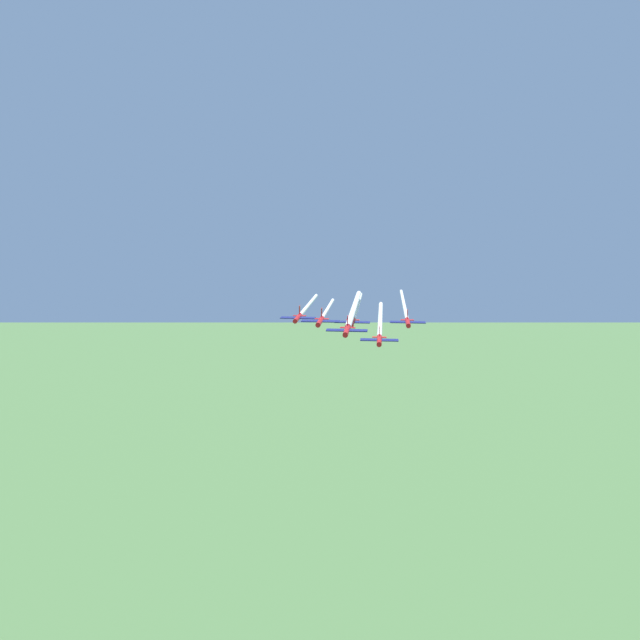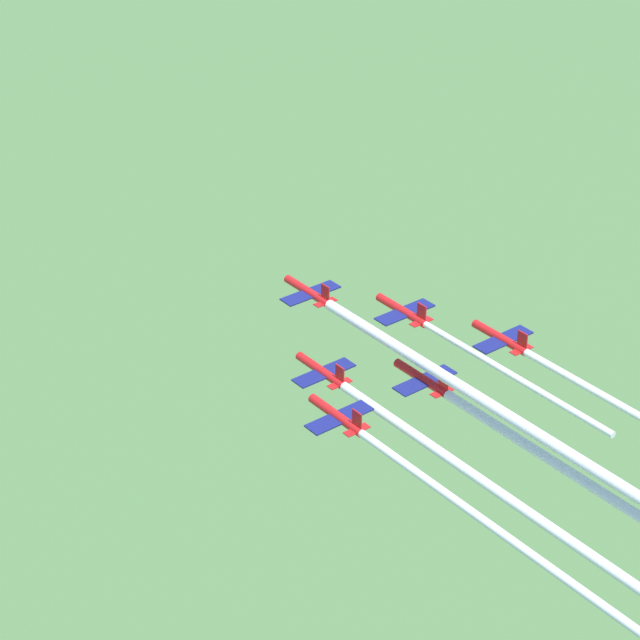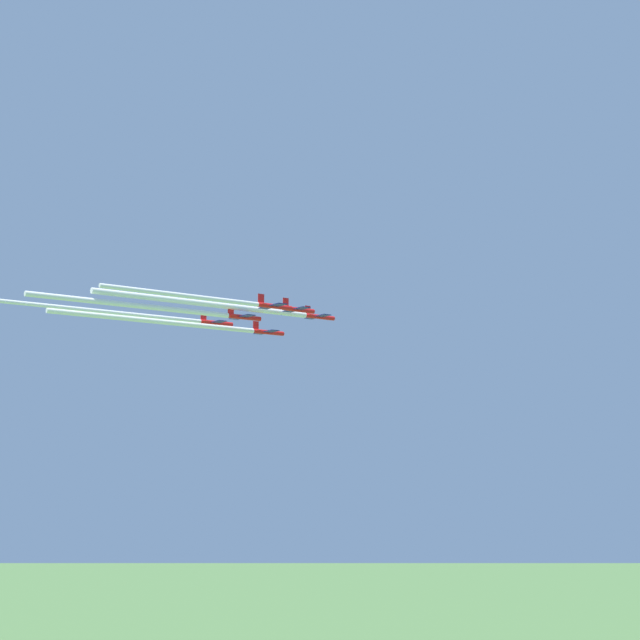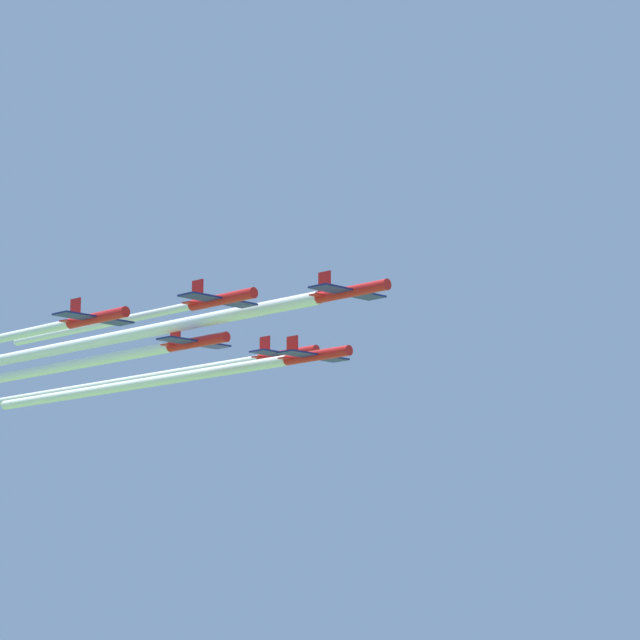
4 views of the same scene
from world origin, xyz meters
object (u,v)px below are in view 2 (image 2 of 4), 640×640
(jet_0, at_px, (310,292))
(jet_2, at_px, (404,311))
(jet_1, at_px, (323,372))
(jet_4, at_px, (424,379))
(jet_5, at_px, (502,338))
(jet_3, at_px, (338,416))

(jet_0, relative_size, jet_2, 1.00)
(jet_1, distance_m, jet_4, 12.53)
(jet_5, bearing_deg, jet_4, -180.00)
(jet_1, distance_m, jet_3, 12.56)
(jet_1, distance_m, jet_2, 13.13)
(jet_0, relative_size, jet_4, 1.00)
(jet_4, bearing_deg, jet_3, 180.00)
(jet_3, xyz_separation_m, jet_4, (3.21, 12.15, -0.21))
(jet_0, bearing_deg, jet_1, -120.47)
(jet_4, bearing_deg, jet_0, 90.00)
(jet_2, distance_m, jet_4, 12.54)
(jet_2, relative_size, jet_4, 1.00)
(jet_0, height_order, jet_2, jet_0)
(jet_1, height_order, jet_3, jet_3)
(jet_2, relative_size, jet_3, 1.00)
(jet_3, height_order, jet_5, jet_5)
(jet_1, bearing_deg, jet_3, -120.47)
(jet_0, xyz_separation_m, jet_5, (23.86, 6.69, -1.32))
(jet_0, distance_m, jet_1, 13.01)
(jet_1, xyz_separation_m, jet_4, (11.93, 3.35, 1.86))
(jet_0, bearing_deg, jet_2, -59.53)
(jet_0, xyz_separation_m, jet_1, (8.72, -8.80, -3.96))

